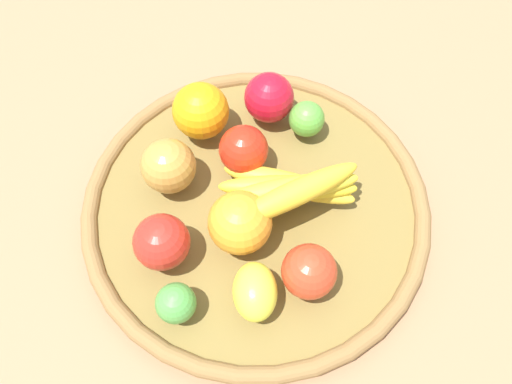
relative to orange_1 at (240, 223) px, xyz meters
name	(u,v)px	position (x,y,z in m)	size (l,w,h in m)	color
ground_plane	(256,213)	(0.05, 0.02, -0.08)	(2.40, 2.40, 0.00)	#986F4E
basket	(256,206)	(0.05, 0.02, -0.06)	(0.46, 0.46, 0.04)	olive
orange_1	(240,223)	(0.00, 0.00, 0.00)	(0.08, 0.08, 0.08)	orange
apple_1	(244,150)	(0.09, 0.07, -0.01)	(0.07, 0.07, 0.07)	red
apple_2	(168,166)	(0.01, 0.13, 0.00)	(0.07, 0.07, 0.07)	#BB883A
lemon_0	(255,292)	(-0.05, -0.07, -0.01)	(0.07, 0.05, 0.05)	yellow
banana_bunch	(290,189)	(0.08, -0.02, 0.00)	(0.18, 0.18, 0.08)	yellow
apple_4	(162,242)	(-0.08, 0.06, 0.00)	(0.07, 0.07, 0.07)	red
apple_3	(269,98)	(0.18, 0.10, 0.00)	(0.07, 0.07, 0.07)	red
lime_0	(176,303)	(-0.12, 0.00, -0.02)	(0.05, 0.05, 0.05)	#4F9D43
orange_0	(201,111)	(0.10, 0.15, 0.00)	(0.08, 0.08, 0.08)	orange
lime_1	(307,119)	(0.19, 0.04, -0.01)	(0.05, 0.05, 0.05)	#58A83B
apple_0	(309,271)	(0.00, -0.10, -0.01)	(0.07, 0.07, 0.07)	red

